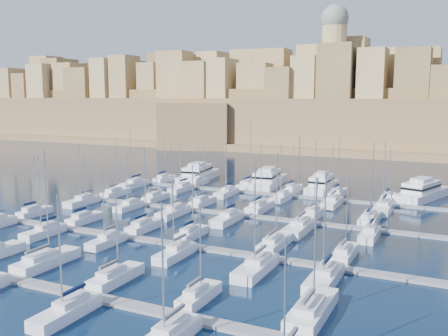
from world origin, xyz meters
The scene contains 50 objects.
ground centered at (0.00, 0.00, 0.00)m, with size 600.00×600.00×0.00m, color black.
pontoon_near centered at (0.00, -34.00, 0.20)m, with size 84.00×2.00×0.40m, color slate.
pontoon_mid_near centered at (0.00, -12.00, 0.20)m, with size 84.00×2.00×0.40m, color slate.
pontoon_mid_far centered at (0.00, 10.00, 0.20)m, with size 84.00×2.00×0.40m, color slate.
pontoon_far centered at (0.00, 32.00, 0.20)m, with size 84.00×2.00×0.40m, color slate.
sailboat_2 centered at (-13.28, -28.00, 0.77)m, with size 3.07×10.25×16.40m.
sailboat_3 centered at (-0.86, -28.75, 0.72)m, with size 2.62×8.73×11.83m.
sailboat_4 centered at (11.40, -29.38, 0.71)m, with size 2.23×7.44×11.27m.
sailboat_5 centered at (24.14, -27.76, 0.77)m, with size 3.22×10.75×15.30m.
sailboat_9 centered at (0.89, -39.21, 0.74)m, with size 2.59×8.65×13.72m.
sailboat_12 centered at (-37.17, -7.30, 0.72)m, with size 2.28×7.60×12.07m.
sailboat_13 centered at (-24.80, -7.06, 0.72)m, with size 2.42×8.08×12.61m.
sailboat_14 centered at (-11.67, -6.83, 0.75)m, with size 2.57×8.56×14.75m.
sailboat_15 centered at (-2.03, -7.23, 0.72)m, with size 2.32×7.75×12.39m.
sailboat_16 centered at (12.29, -6.50, 0.75)m, with size 2.77×9.24×15.08m.
sailboat_17 centered at (23.10, -6.85, 0.72)m, with size 2.56×8.52×11.89m.
sailboat_19 centered at (-24.74, -17.09, 0.74)m, with size 2.52×8.40×14.06m.
sailboat_20 centered at (-11.86, -16.80, 0.72)m, with size 2.34×7.80×12.52m.
sailboat_21 centered at (0.94, -17.18, 0.72)m, with size 2.57×8.58×11.82m.
sailboat_22 centered at (13.82, -17.91, 0.76)m, with size 3.02×10.06×15.38m.
sailboat_23 centered at (22.95, -17.87, 0.76)m, with size 2.99×9.97×14.65m.
sailboat_24 centered at (-34.92, 15.19, 0.74)m, with size 2.58×8.60×13.91m.
sailboat_25 centered at (-23.66, 14.89, 0.72)m, with size 2.40×7.99×12.00m.
sailboat_26 centered at (-11.90, 15.08, 0.73)m, with size 2.51×8.38×13.23m.
sailboat_27 centered at (0.96, 15.80, 0.75)m, with size 2.96×9.85×14.28m.
sailboat_28 centered at (12.28, 15.35, 0.75)m, with size 2.68×8.92×14.88m.
sailboat_29 centered at (22.90, 15.86, 0.76)m, with size 2.99×9.96×15.21m.
sailboat_30 centered at (-35.59, 4.58, 0.74)m, with size 2.72×9.06×13.57m.
sailboat_31 centered at (-23.77, 5.20, 0.71)m, with size 2.34×7.80×11.45m.
sailboat_32 centered at (-12.58, 4.46, 0.75)m, with size 2.79×9.31×14.39m.
sailboat_33 centered at (-0.94, 4.38, 0.75)m, with size 2.84×9.48×14.24m.
sailboat_34 centered at (12.96, 3.77, 0.78)m, with size 3.21×10.71×16.69m.
sailboat_35 centered at (24.65, 4.97, 0.72)m, with size 2.48×8.27×11.79m.
sailboat_36 centered at (-35.36, 36.97, 0.72)m, with size 2.45×8.15×12.53m.
sailboat_37 centered at (-24.63, 36.67, 0.70)m, with size 2.26×7.53×10.70m.
sailboat_38 centered at (-10.74, 38.14, 0.78)m, with size 3.16×10.53×16.89m.
sailboat_39 centered at (0.81, 37.42, 0.73)m, with size 2.72×9.06×12.03m.
sailboat_40 centered at (11.88, 37.42, 0.75)m, with size 2.72×9.06×14.41m.
sailboat_41 centered at (23.20, 37.10, 0.72)m, with size 2.52×8.41×12.41m.
sailboat_42 centered at (-37.95, 26.05, 0.76)m, with size 3.04×10.14×15.32m.
sailboat_43 centered at (-23.97, 26.67, 0.73)m, with size 2.67×8.89×12.84m.
sailboat_44 centered at (-11.68, 26.70, 0.73)m, with size 2.65×8.83×12.85m.
sailboat_45 centered at (1.77, 26.80, 0.73)m, with size 2.58×8.61×13.23m.
sailboat_46 centered at (13.26, 26.40, 0.74)m, with size 2.83×9.44×13.26m.
sailboat_47 centered at (23.81, 25.73, 0.77)m, with size 3.24×10.79×15.10m.
motor_yacht_a centered at (-28.15, 42.94, 1.73)m, with size 8.51×20.26×5.25m.
motor_yacht_b centered at (-7.44, 42.72, 1.73)m, with size 7.67×19.67×5.25m.
motor_yacht_c centered at (7.19, 41.02, 1.73)m, with size 4.76×15.67×5.25m.
motor_yacht_d centered at (29.86, 42.48, 1.73)m, with size 11.22×19.46×5.25m.
fortified_city centered at (-0.19, 155.26, 14.74)m, with size 460.00×108.95×59.52m.
Camera 1 is at (37.45, -76.90, 23.32)m, focal length 40.00 mm.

